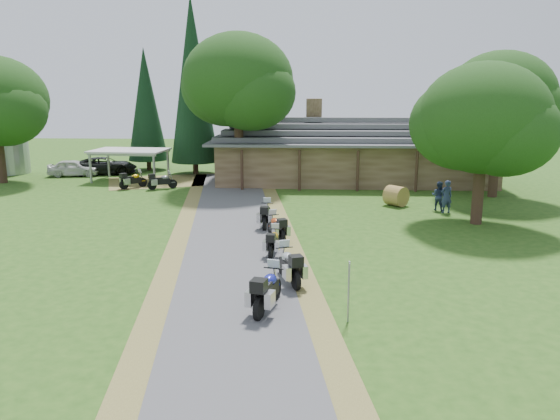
{
  "coord_description": "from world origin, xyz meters",
  "views": [
    {
      "loc": [
        2.56,
        -17.86,
        6.82
      ],
      "look_at": [
        1.35,
        5.85,
        1.6
      ],
      "focal_mm": 35.0,
      "sensor_mm": 36.0,
      "label": 1
    }
  ],
  "objects_px": {
    "motorcycle_row_d": "(277,226)",
    "carport": "(130,165)",
    "lodge": "(353,149)",
    "car_white_sedan": "(74,166)",
    "motorcycle_row_c": "(273,240)",
    "motorcycle_carport_a": "(133,179)",
    "motorcycle_row_e": "(266,214)",
    "motorcycle_row_b": "(289,264)",
    "silo": "(5,132)",
    "hay_bale": "(396,196)",
    "car_dark_suv": "(105,161)",
    "motorcycle_row_a": "(268,288)",
    "motorcycle_carport_b": "(162,180)"
  },
  "relations": [
    {
      "from": "motorcycle_row_d",
      "to": "carport",
      "type": "bearing_deg",
      "value": 14.28
    },
    {
      "from": "lodge",
      "to": "car_white_sedan",
      "type": "relative_size",
      "value": 4.18
    },
    {
      "from": "car_white_sedan",
      "to": "motorcycle_row_c",
      "type": "relative_size",
      "value": 2.92
    },
    {
      "from": "motorcycle_row_c",
      "to": "motorcycle_carport_a",
      "type": "height_order",
      "value": "motorcycle_carport_a"
    },
    {
      "from": "motorcycle_row_e",
      "to": "motorcycle_carport_a",
      "type": "distance_m",
      "value": 14.86
    },
    {
      "from": "lodge",
      "to": "carport",
      "type": "bearing_deg",
      "value": -177.3
    },
    {
      "from": "motorcycle_row_b",
      "to": "motorcycle_row_c",
      "type": "xyz_separation_m",
      "value": [
        -0.78,
        3.47,
        -0.11
      ]
    },
    {
      "from": "silo",
      "to": "lodge",
      "type": "bearing_deg",
      "value": -4.64
    },
    {
      "from": "motorcycle_row_c",
      "to": "motorcycle_row_e",
      "type": "height_order",
      "value": "motorcycle_row_e"
    },
    {
      "from": "hay_bale",
      "to": "lodge",
      "type": "bearing_deg",
      "value": 101.59
    },
    {
      "from": "car_dark_suv",
      "to": "motorcycle_carport_a",
      "type": "xyz_separation_m",
      "value": [
        4.43,
        -6.43,
        -0.42
      ]
    },
    {
      "from": "lodge",
      "to": "motorcycle_row_a",
      "type": "height_order",
      "value": "lodge"
    },
    {
      "from": "silo",
      "to": "motorcycle_row_d",
      "type": "xyz_separation_m",
      "value": [
        23.63,
        -19.66,
        -2.77
      ]
    },
    {
      "from": "lodge",
      "to": "motorcycle_row_a",
      "type": "relative_size",
      "value": 10.07
    },
    {
      "from": "motorcycle_row_b",
      "to": "motorcycle_carport_a",
      "type": "xyz_separation_m",
      "value": [
        -11.75,
        18.93,
        -0.06
      ]
    },
    {
      "from": "motorcycle_row_c",
      "to": "motorcycle_row_e",
      "type": "xyz_separation_m",
      "value": [
        -0.67,
        4.74,
        0.09
      ]
    },
    {
      "from": "car_white_sedan",
      "to": "lodge",
      "type": "bearing_deg",
      "value": -102.3
    },
    {
      "from": "hay_bale",
      "to": "silo",
      "type": "bearing_deg",
      "value": 159.11
    },
    {
      "from": "lodge",
      "to": "car_white_sedan",
      "type": "height_order",
      "value": "lodge"
    },
    {
      "from": "motorcycle_row_e",
      "to": "car_white_sedan",
      "type": "bearing_deg",
      "value": 48.01
    },
    {
      "from": "motorcycle_row_a",
      "to": "motorcycle_row_e",
      "type": "height_order",
      "value": "motorcycle_row_a"
    },
    {
      "from": "carport",
      "to": "motorcycle_row_d",
      "type": "xyz_separation_m",
      "value": [
        12.23,
        -16.54,
        -0.54
      ]
    },
    {
      "from": "lodge",
      "to": "motorcycle_row_d",
      "type": "distance_m",
      "value": 18.1
    },
    {
      "from": "motorcycle_row_b",
      "to": "motorcycle_row_d",
      "type": "height_order",
      "value": "motorcycle_row_b"
    },
    {
      "from": "lodge",
      "to": "motorcycle_row_b",
      "type": "bearing_deg",
      "value": -100.01
    },
    {
      "from": "lodge",
      "to": "motorcycle_carport_a",
      "type": "distance_m",
      "value": 16.46
    },
    {
      "from": "car_white_sedan",
      "to": "motorcycle_row_a",
      "type": "distance_m",
      "value": 32.07
    },
    {
      "from": "lodge",
      "to": "motorcycle_row_b",
      "type": "relative_size",
      "value": 10.34
    },
    {
      "from": "car_dark_suv",
      "to": "motorcycle_row_e",
      "type": "bearing_deg",
      "value": -152.63
    },
    {
      "from": "car_white_sedan",
      "to": "motorcycle_carport_a",
      "type": "height_order",
      "value": "car_white_sedan"
    },
    {
      "from": "lodge",
      "to": "motorcycle_row_d",
      "type": "bearing_deg",
      "value": -105.64
    },
    {
      "from": "motorcycle_row_b",
      "to": "car_white_sedan",
      "type": "bearing_deg",
      "value": 17.89
    },
    {
      "from": "lodge",
      "to": "motorcycle_row_c",
      "type": "xyz_separation_m",
      "value": [
        -4.86,
        -19.62,
        -1.85
      ]
    },
    {
      "from": "motorcycle_carport_b",
      "to": "motorcycle_row_b",
      "type": "bearing_deg",
      "value": -91.37
    },
    {
      "from": "motorcycle_row_a",
      "to": "motorcycle_row_d",
      "type": "distance_m",
      "value": 8.29
    },
    {
      "from": "car_white_sedan",
      "to": "motorcycle_row_b",
      "type": "relative_size",
      "value": 2.47
    },
    {
      "from": "lodge",
      "to": "motorcycle_carport_b",
      "type": "xyz_separation_m",
      "value": [
        -13.66,
        -4.42,
        -1.82
      ]
    },
    {
      "from": "motorcycle_row_a",
      "to": "motorcycle_row_e",
      "type": "bearing_deg",
      "value": 18.79
    },
    {
      "from": "car_dark_suv",
      "to": "car_white_sedan",
      "type": "bearing_deg",
      "value": 105.45
    },
    {
      "from": "motorcycle_row_d",
      "to": "hay_bale",
      "type": "xyz_separation_m",
      "value": [
        6.76,
        8.06,
        -0.06
      ]
    },
    {
      "from": "silo",
      "to": "motorcycle_row_d",
      "type": "distance_m",
      "value": 30.86
    },
    {
      "from": "motorcycle_row_c",
      "to": "motorcycle_carport_b",
      "type": "bearing_deg",
      "value": 35.47
    },
    {
      "from": "motorcycle_row_e",
      "to": "lodge",
      "type": "bearing_deg",
      "value": -18.9
    },
    {
      "from": "motorcycle_row_a",
      "to": "motorcycle_row_e",
      "type": "xyz_separation_m",
      "value": [
        -0.86,
        10.76,
        -0.04
      ]
    },
    {
      "from": "motorcycle_row_b",
      "to": "motorcycle_row_e",
      "type": "bearing_deg",
      "value": -9.22
    },
    {
      "from": "motorcycle_row_a",
      "to": "motorcycle_carport_b",
      "type": "distance_m",
      "value": 23.05
    },
    {
      "from": "car_white_sedan",
      "to": "silo",
      "type": "bearing_deg",
      "value": 69.24
    },
    {
      "from": "carport",
      "to": "motorcycle_row_c",
      "type": "xyz_separation_m",
      "value": [
        12.23,
        -18.81,
        -0.59
      ]
    },
    {
      "from": "motorcycle_row_b",
      "to": "motorcycle_row_c",
      "type": "height_order",
      "value": "motorcycle_row_b"
    },
    {
      "from": "motorcycle_row_a",
      "to": "hay_bale",
      "type": "bearing_deg",
      "value": -7.69
    }
  ]
}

